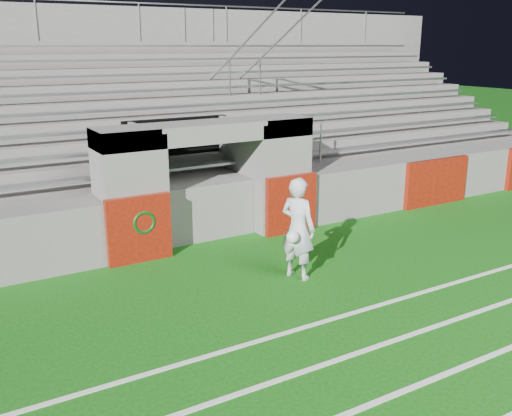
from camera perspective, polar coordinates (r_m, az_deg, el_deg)
ground at (r=9.98m, az=4.32°, el=-8.72°), size 90.00×90.00×0.00m
stadium_structure at (r=16.46m, az=-11.68°, el=6.33°), size 26.00×8.48×5.42m
goalkeeper_with_ball at (r=10.40m, az=4.21°, el=-2.06°), size 0.69×0.81×1.90m
hose_coil at (r=11.42m, az=-11.18°, el=-1.39°), size 0.51×0.14×0.51m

